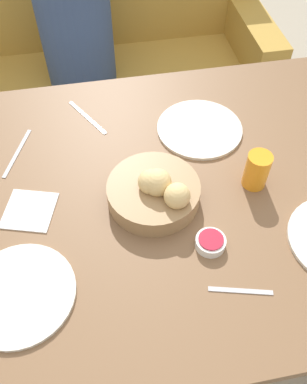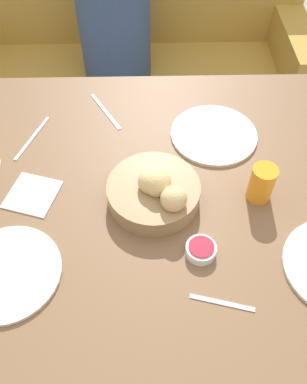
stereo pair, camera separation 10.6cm
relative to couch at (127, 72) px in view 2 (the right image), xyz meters
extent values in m
plane|color=#A89E89|center=(0.18, -1.18, -0.31)|extent=(10.00, 10.00, 0.00)
cube|color=brown|center=(0.18, -1.18, 0.44)|extent=(1.32, 1.02, 0.03)
cube|color=brown|center=(-0.43, -0.72, 0.05)|extent=(0.06, 0.06, 0.73)
cube|color=#B28938|center=(0.00, -0.05, -0.10)|extent=(1.78, 0.70, 0.42)
cube|color=#B28938|center=(0.82, -0.05, 0.00)|extent=(0.14, 0.70, 0.62)
cube|color=#23232D|center=(-0.03, -0.15, -0.10)|extent=(0.30, 0.41, 0.42)
cylinder|color=#334770|center=(-0.03, -0.15, 0.37)|extent=(0.32, 0.32, 0.53)
cylinder|color=#99754C|center=(0.12, -1.20, 0.48)|extent=(0.24, 0.24, 0.05)
sphere|color=#DBB775|center=(0.13, -1.21, 0.53)|extent=(0.07, 0.07, 0.07)
sphere|color=#DBB775|center=(0.17, -1.26, 0.53)|extent=(0.07, 0.07, 0.07)
sphere|color=#DBB775|center=(0.11, -1.20, 0.53)|extent=(0.07, 0.07, 0.07)
cylinder|color=silver|center=(-0.23, -1.41, 0.46)|extent=(0.25, 0.25, 0.01)
cylinder|color=silver|center=(0.30, -0.97, 0.46)|extent=(0.26, 0.26, 0.01)
cylinder|color=orange|center=(0.40, -1.20, 0.51)|extent=(0.07, 0.07, 0.11)
cylinder|color=white|center=(0.23, -1.37, 0.47)|extent=(0.07, 0.07, 0.03)
cylinder|color=#A3192D|center=(0.23, -1.37, 0.48)|extent=(0.06, 0.06, 0.00)
cube|color=#B7B7BC|center=(-0.24, -0.96, 0.46)|extent=(0.08, 0.19, 0.00)
cube|color=#B7B7BC|center=(-0.03, -0.85, 0.46)|extent=(0.11, 0.17, 0.00)
cube|color=#B7B7BC|center=(0.26, -1.50, 0.46)|extent=(0.14, 0.05, 0.00)
cube|color=white|center=(-0.21, -1.18, 0.46)|extent=(0.16, 0.16, 0.00)
camera|label=1|loc=(0.00, -1.84, 1.31)|focal=38.00mm
camera|label=2|loc=(0.10, -1.85, 1.31)|focal=38.00mm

